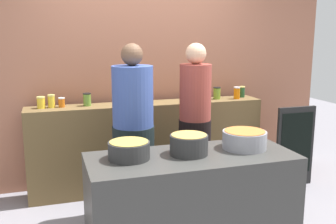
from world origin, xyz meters
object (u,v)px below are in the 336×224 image
(cooking_pot_center, at_px, (189,145))
(cook_in_cap, at_px, (195,133))
(preserve_jar_4, at_px, (131,99))
(chalkboard_sign, at_px, (295,146))
(cook_with_tongs, at_px, (134,143))
(preserve_jar_8, at_px, (242,92))
(cooking_pot_right, at_px, (244,140))
(cooking_pot_left, at_px, (129,150))
(preserve_jar_0, at_px, (41,102))
(preserve_jar_2, at_px, (62,102))
(preserve_jar_3, at_px, (87,99))
(preserve_jar_5, at_px, (201,95))
(preserve_jar_7, at_px, (237,93))
(preserve_jar_1, at_px, (51,101))
(preserve_jar_6, at_px, (217,93))

(cooking_pot_center, bearing_deg, cook_in_cap, 65.32)
(preserve_jar_4, distance_m, chalkboard_sign, 2.00)
(cook_with_tongs, distance_m, cook_in_cap, 0.68)
(preserve_jar_8, distance_m, cooking_pot_right, 1.58)
(cook_with_tongs, bearing_deg, cooking_pot_left, -105.41)
(preserve_jar_0, bearing_deg, chalkboard_sign, -10.28)
(cooking_pot_right, bearing_deg, preserve_jar_0, 140.10)
(preserve_jar_2, height_order, preserve_jar_4, preserve_jar_4)
(preserve_jar_3, xyz_separation_m, preserve_jar_5, (1.30, -0.09, -0.00))
(preserve_jar_7, bearing_deg, preserve_jar_1, 177.91)
(preserve_jar_5, bearing_deg, preserve_jar_8, 9.76)
(preserve_jar_3, relative_size, cook_in_cap, 0.08)
(preserve_jar_7, distance_m, cook_in_cap, 1.00)
(preserve_jar_6, distance_m, cook_in_cap, 0.87)
(preserve_jar_7, xyz_separation_m, chalkboard_sign, (0.56, -0.44, -0.60))
(preserve_jar_6, height_order, cook_in_cap, cook_in_cap)
(preserve_jar_2, xyz_separation_m, preserve_jar_5, (1.57, -0.09, 0.01))
(cooking_pot_left, distance_m, cooking_pot_right, 1.00)
(cooking_pot_left, xyz_separation_m, cook_with_tongs, (0.17, 0.62, -0.12))
(preserve_jar_7, xyz_separation_m, cooking_pot_center, (-1.11, -1.33, -0.18))
(preserve_jar_1, height_order, cooking_pot_right, preserve_jar_1)
(preserve_jar_7, height_order, cooking_pot_left, preserve_jar_7)
(preserve_jar_6, relative_size, preserve_jar_7, 0.99)
(preserve_jar_8, bearing_deg, preserve_jar_7, -143.04)
(preserve_jar_8, bearing_deg, preserve_jar_2, -179.57)
(preserve_jar_7, bearing_deg, cook_in_cap, -143.18)
(preserve_jar_5, distance_m, cooking_pot_right, 1.32)
(preserve_jar_1, bearing_deg, cook_in_cap, -25.07)
(preserve_jar_4, bearing_deg, chalkboard_sign, -14.69)
(preserve_jar_6, distance_m, cooking_pot_center, 1.65)
(preserve_jar_1, bearing_deg, cook_with_tongs, -46.58)
(preserve_jar_5, height_order, preserve_jar_7, preserve_jar_7)
(preserve_jar_2, bearing_deg, preserve_jar_1, 175.55)
(chalkboard_sign, bearing_deg, preserve_jar_2, 168.92)
(cooking_pot_center, bearing_deg, preserve_jar_3, 115.33)
(preserve_jar_3, height_order, preserve_jar_4, preserve_jar_3)
(preserve_jar_5, xyz_separation_m, preserve_jar_7, (0.48, 0.02, 0.01))
(preserve_jar_0, height_order, preserve_jar_4, preserve_jar_0)
(preserve_jar_4, bearing_deg, cook_in_cap, -49.31)
(cooking_pot_center, xyz_separation_m, chalkboard_sign, (1.67, 0.89, -0.42))
(preserve_jar_6, bearing_deg, cook_with_tongs, -148.30)
(preserve_jar_5, bearing_deg, cooking_pot_right, -95.32)
(cooking_pot_left, height_order, cook_in_cap, cook_in_cap)
(preserve_jar_1, bearing_deg, preserve_jar_8, 0.21)
(preserve_jar_5, xyz_separation_m, cooking_pot_center, (-0.64, -1.32, -0.18))
(preserve_jar_2, xyz_separation_m, cook_in_cap, (1.28, -0.64, -0.29))
(cook_in_cap, height_order, chalkboard_sign, cook_in_cap)
(preserve_jar_6, relative_size, cook_in_cap, 0.08)
(preserve_jar_0, xyz_separation_m, cook_with_tongs, (0.83, -0.75, -0.31))
(preserve_jar_4, relative_size, preserve_jar_8, 0.86)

